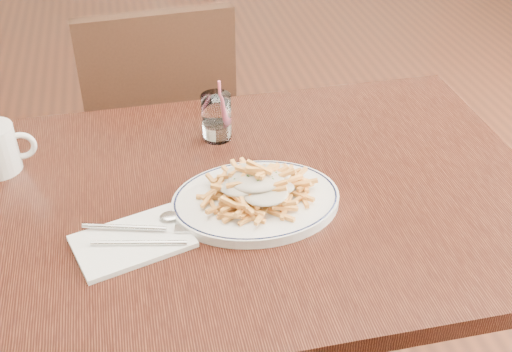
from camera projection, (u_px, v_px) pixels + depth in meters
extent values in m
cube|color=black|center=(246.00, 201.00, 1.28)|extent=(1.20, 0.80, 0.04)
cylinder|color=black|center=(16.00, 262.00, 1.68)|extent=(0.05, 0.05, 0.71)
cylinder|color=black|center=(407.00, 206.00, 1.88)|extent=(0.05, 0.05, 0.71)
cube|color=black|center=(158.00, 135.00, 2.06)|extent=(0.44, 0.44, 0.04)
cube|color=black|center=(161.00, 93.00, 1.76)|extent=(0.42, 0.07, 0.46)
cylinder|color=black|center=(204.00, 155.00, 2.37)|extent=(0.04, 0.04, 0.41)
cylinder|color=black|center=(106.00, 170.00, 2.29)|extent=(0.04, 0.04, 0.41)
cylinder|color=black|center=(228.00, 214.00, 2.09)|extent=(0.04, 0.04, 0.41)
cylinder|color=black|center=(116.00, 234.00, 2.01)|extent=(0.04, 0.04, 0.41)
torus|color=black|center=(256.00, 199.00, 1.23)|extent=(0.34, 0.34, 0.01)
ellipsoid|color=beige|center=(256.00, 178.00, 1.20)|extent=(0.17, 0.15, 0.02)
cube|color=white|center=(132.00, 241.00, 1.15)|extent=(0.23, 0.18, 0.01)
cylinder|color=white|center=(216.00, 117.00, 1.41)|extent=(0.07, 0.07, 0.11)
cylinder|color=white|center=(217.00, 129.00, 1.43)|extent=(0.06, 0.06, 0.04)
cylinder|color=#FF6180|center=(220.00, 106.00, 1.41)|extent=(0.01, 0.04, 0.14)
torus|color=white|center=(21.00, 146.00, 1.32)|extent=(0.06, 0.01, 0.06)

